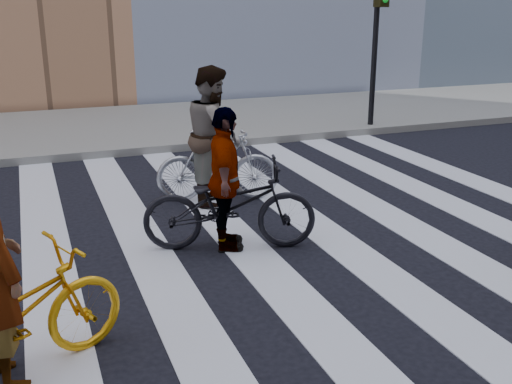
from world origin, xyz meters
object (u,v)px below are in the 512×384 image
bike_dark_rear (230,206)px  rider_mid (214,135)px  bike_yellow_left (6,321)px  bike_silver_mid (217,165)px  rider_rear (225,180)px  traffic_signal (378,26)px

bike_dark_rear → rider_mid: bearing=5.4°
bike_yellow_left → bike_silver_mid: 4.56m
bike_dark_rear → rider_rear: rider_rear is taller
traffic_signal → bike_silver_mid: bearing=-144.0°
bike_silver_mid → traffic_signal: bearing=-38.0°
bike_silver_mid → rider_rear: bearing=-178.7°
bike_dark_rear → traffic_signal: bearing=-27.7°
bike_silver_mid → rider_mid: size_ratio=0.90×
traffic_signal → bike_dark_rear: 7.49m
rider_mid → traffic_signal: bearing=-38.2°
bike_dark_rear → rider_mid: (0.36, 1.75, 0.45)m
bike_yellow_left → bike_dark_rear: 3.02m
rider_mid → bike_dark_rear: bearing=-175.6°
bike_yellow_left → bike_silver_mid: bike_silver_mid is taller
traffic_signal → rider_rear: traffic_signal is taller
bike_dark_rear → rider_rear: 0.32m
bike_dark_rear → rider_mid: rider_mid is taller
rider_rear → bike_dark_rear: bearing=-73.0°
bike_yellow_left → rider_mid: (2.75, 3.60, 0.48)m
traffic_signal → rider_rear: size_ratio=1.98×
rider_mid → rider_rear: (-0.41, -1.75, -0.14)m
bike_yellow_left → bike_silver_mid: bearing=-61.4°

